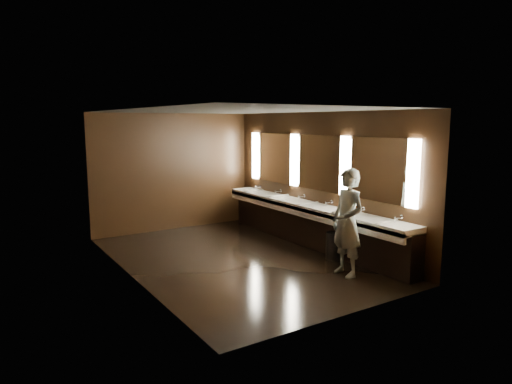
% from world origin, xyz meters
% --- Properties ---
extents(floor, '(6.00, 6.00, 0.00)m').
position_xyz_m(floor, '(0.00, 0.00, 0.00)').
color(floor, black).
rests_on(floor, ground).
extents(ceiling, '(4.00, 6.00, 0.02)m').
position_xyz_m(ceiling, '(0.00, 0.00, 2.80)').
color(ceiling, '#2D2D2B').
rests_on(ceiling, wall_back).
extents(wall_back, '(4.00, 0.02, 2.80)m').
position_xyz_m(wall_back, '(0.00, 3.00, 1.40)').
color(wall_back, black).
rests_on(wall_back, floor).
extents(wall_front, '(4.00, 0.02, 2.80)m').
position_xyz_m(wall_front, '(0.00, -3.00, 1.40)').
color(wall_front, black).
rests_on(wall_front, floor).
extents(wall_left, '(0.02, 6.00, 2.80)m').
position_xyz_m(wall_left, '(-2.00, 0.00, 1.40)').
color(wall_left, black).
rests_on(wall_left, floor).
extents(wall_right, '(0.02, 6.00, 2.80)m').
position_xyz_m(wall_right, '(2.00, 0.00, 1.40)').
color(wall_right, black).
rests_on(wall_right, floor).
extents(sink_counter, '(0.55, 5.40, 1.01)m').
position_xyz_m(sink_counter, '(1.79, 0.00, 0.50)').
color(sink_counter, black).
rests_on(sink_counter, floor).
extents(mirror_band, '(0.06, 5.03, 1.15)m').
position_xyz_m(mirror_band, '(1.98, -0.00, 1.75)').
color(mirror_band, white).
rests_on(mirror_band, wall_right).
extents(person, '(0.48, 0.69, 1.83)m').
position_xyz_m(person, '(1.12, -1.79, 0.92)').
color(person, '#8DB8D3').
rests_on(person, floor).
extents(trash_bin, '(0.37, 0.37, 0.52)m').
position_xyz_m(trash_bin, '(1.58, -1.00, 0.26)').
color(trash_bin, black).
rests_on(trash_bin, floor).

